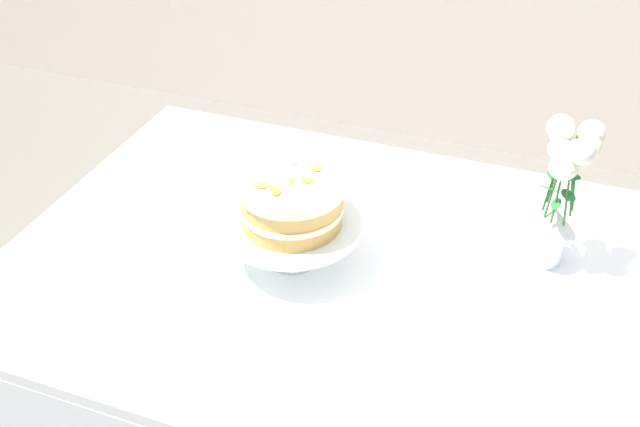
{
  "coord_description": "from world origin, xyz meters",
  "views": [
    {
      "loc": [
        0.37,
        -1.13,
        1.72
      ],
      "look_at": [
        -0.04,
        -0.01,
        0.86
      ],
      "focal_mm": 40.46,
      "sensor_mm": 36.0,
      "label": 1
    }
  ],
  "objects_px": {
    "cake_stand": "(292,229)",
    "flower_vase": "(560,192)",
    "dining_table": "(332,300)",
    "layer_cake": "(291,202)"
  },
  "relations": [
    {
      "from": "cake_stand",
      "to": "layer_cake",
      "type": "relative_size",
      "value": 1.33
    },
    {
      "from": "dining_table",
      "to": "cake_stand",
      "type": "relative_size",
      "value": 4.83
    },
    {
      "from": "layer_cake",
      "to": "flower_vase",
      "type": "xyz_separation_m",
      "value": [
        0.5,
        0.18,
        0.02
      ]
    },
    {
      "from": "layer_cake",
      "to": "dining_table",
      "type": "bearing_deg",
      "value": 2.04
    },
    {
      "from": "flower_vase",
      "to": "dining_table",
      "type": "bearing_deg",
      "value": -156.38
    },
    {
      "from": "dining_table",
      "to": "layer_cake",
      "type": "xyz_separation_m",
      "value": [
        -0.09,
        -0.0,
        0.24
      ]
    },
    {
      "from": "dining_table",
      "to": "flower_vase",
      "type": "relative_size",
      "value": 4.14
    },
    {
      "from": "dining_table",
      "to": "layer_cake",
      "type": "bearing_deg",
      "value": -177.96
    },
    {
      "from": "cake_stand",
      "to": "flower_vase",
      "type": "bearing_deg",
      "value": 20.1
    },
    {
      "from": "cake_stand",
      "to": "layer_cake",
      "type": "distance_m",
      "value": 0.07
    }
  ]
}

